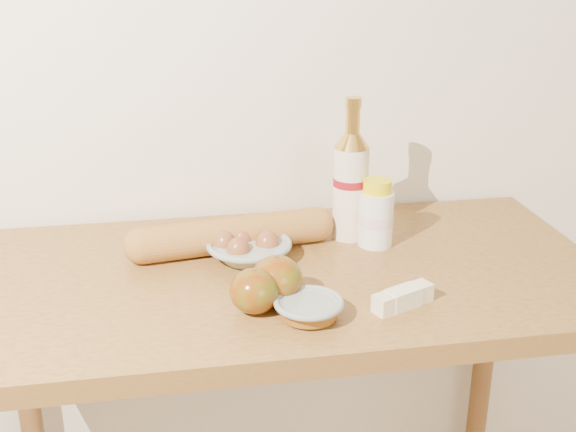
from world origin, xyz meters
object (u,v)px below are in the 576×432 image
Objects in this scene: bourbon_bottle at (351,182)px; cream_bottle at (376,215)px; table at (285,328)px; egg_bowl at (248,247)px; baguette at (232,235)px.

bourbon_bottle is 2.13× the size of cream_bottle.
bourbon_bottle is 0.08m from cream_bottle.
bourbon_bottle is at bearing 129.07° from cream_bottle.
egg_bowl is at bearing 134.93° from table.
baguette is (-0.03, 0.04, 0.01)m from egg_bowl.
cream_bottle is (0.04, -0.05, -0.05)m from bourbon_bottle.
cream_bottle reaches higher than egg_bowl.
cream_bottle is 0.65× the size of egg_bowl.
baguette is (-0.25, -0.03, -0.08)m from bourbon_bottle.
baguette is at bearing 175.34° from cream_bottle.
table is 0.29m from cream_bottle.
baguette is at bearing 123.29° from egg_bowl.
baguette is (-0.29, 0.02, -0.03)m from cream_bottle.
table is 4.12× the size of bourbon_bottle.
bourbon_bottle is at bearing 40.44° from table.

